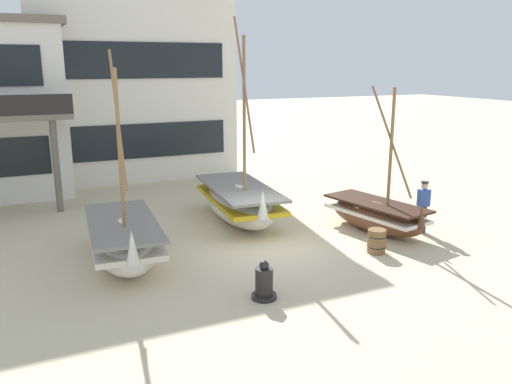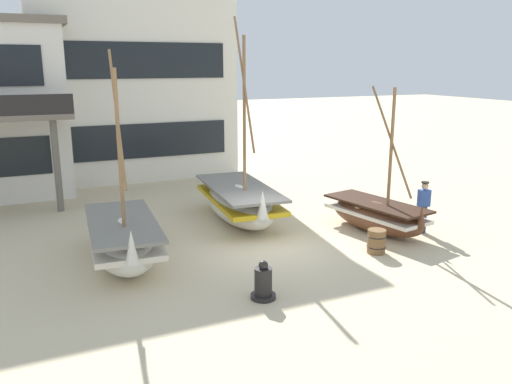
% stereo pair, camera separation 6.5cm
% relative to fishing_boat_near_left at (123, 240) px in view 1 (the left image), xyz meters
% --- Properties ---
extents(ground_plane, '(120.00, 120.00, 0.00)m').
position_rel_fishing_boat_near_left_xyz_m(ground_plane, '(4.27, -0.31, -0.67)').
color(ground_plane, beige).
extents(fishing_boat_near_left, '(2.06, 4.44, 5.67)m').
position_rel_fishing_boat_near_left_xyz_m(fishing_boat_near_left, '(0.00, 0.00, 0.00)').
color(fishing_boat_near_left, silver).
rests_on(fishing_boat_near_left, ground).
extents(fishing_boat_centre_large, '(2.30, 4.97, 6.79)m').
position_rel_fishing_boat_near_left_xyz_m(fishing_boat_centre_large, '(4.37, 2.27, 0.02)').
color(fishing_boat_centre_large, silver).
rests_on(fishing_boat_centre_large, ground).
extents(fishing_boat_far_right, '(2.01, 3.78, 4.63)m').
position_rel_fishing_boat_near_left_xyz_m(fishing_boat_far_right, '(7.95, -0.62, -0.11)').
color(fishing_boat_far_right, brown).
rests_on(fishing_boat_far_right, ground).
extents(fisherman_by_hull, '(0.40, 0.29, 1.68)m').
position_rel_fishing_boat_near_left_xyz_m(fisherman_by_hull, '(9.24, -1.32, 0.17)').
color(fisherman_by_hull, '#33333D').
rests_on(fisherman_by_hull, ground).
extents(capstan_winch, '(0.59, 0.59, 0.93)m').
position_rel_fishing_boat_near_left_xyz_m(capstan_winch, '(2.51, -3.60, -0.30)').
color(capstan_winch, black).
rests_on(capstan_winch, ground).
extents(wooden_barrel, '(0.56, 0.56, 0.70)m').
position_rel_fishing_boat_near_left_xyz_m(wooden_barrel, '(6.74, -2.24, -0.32)').
color(wooden_barrel, brown).
rests_on(wooden_barrel, ground).
extents(harbor_building_main, '(9.38, 5.32, 10.84)m').
position_rel_fishing_boat_near_left_xyz_m(harbor_building_main, '(2.82, 12.15, 4.77)').
color(harbor_building_main, silver).
rests_on(harbor_building_main, ground).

